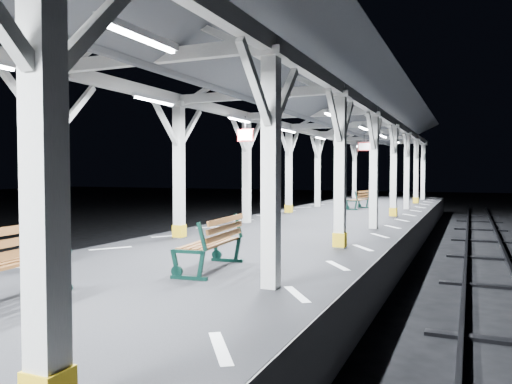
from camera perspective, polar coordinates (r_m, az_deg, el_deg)
The scene contains 10 objects.
ground at distance 9.94m, azimuth -4.96°, elevation -13.03°, with size 120.00×120.00×0.00m, color black.
platform at distance 9.82m, azimuth -4.97°, elevation -10.21°, with size 6.00×50.00×1.00m, color black.
hazard_stripes_left at distance 11.08m, azimuth -16.28°, elevation -6.21°, with size 1.00×48.00×0.01m, color silver.
hazard_stripes_right at distance 8.84m, azimuth 9.29°, elevation -8.30°, with size 1.00×48.00×0.01m, color silver.
track_left at distance 12.99m, azimuth -25.04°, elevation -9.22°, with size 2.20×60.00×0.16m.
track_right at distance 8.82m, azimuth 26.10°, elevation -14.72°, with size 2.20×60.00×0.16m.
canopy at distance 9.76m, azimuth -5.11°, elevation 13.71°, with size 5.40×49.00×4.65m.
bench_near at distance 6.80m, azimuth -26.51°, elevation -7.18°, with size 0.91×1.93×1.01m.
bench_mid at distance 8.28m, azimuth -4.72°, elevation -5.68°, with size 0.77×1.70×0.90m.
bench_far at distance 22.22m, azimuth 11.76°, elevation -0.81°, with size 0.77×1.56×0.81m.
Camera 1 is at (4.55, -8.43, 2.63)m, focal length 35.00 mm.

